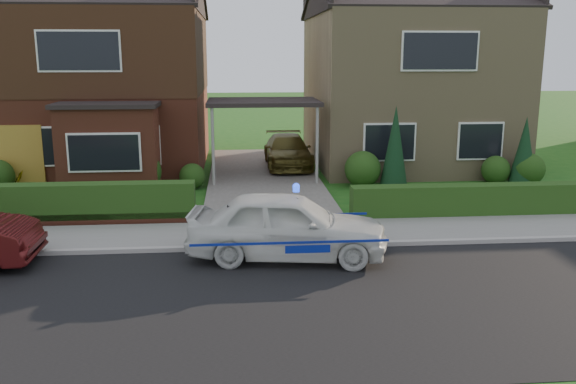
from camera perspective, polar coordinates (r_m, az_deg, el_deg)
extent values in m
plane|color=#1A5115|center=(11.00, 0.51, -10.32)|extent=(120.00, 120.00, 0.00)
cube|color=black|center=(11.00, 0.51, -10.32)|extent=(60.00, 6.00, 0.02)
cube|color=#9E9993|center=(13.83, -0.70, -5.13)|extent=(60.00, 0.16, 0.12)
cube|color=slate|center=(14.83, -1.01, -3.92)|extent=(60.00, 2.00, 0.10)
cube|color=#666059|center=(21.52, -2.29, 1.39)|extent=(3.80, 12.00, 0.12)
cube|color=brown|center=(24.59, -16.50, 8.99)|extent=(7.20, 8.00, 5.80)
cube|color=white|center=(21.25, -22.54, 3.94)|extent=(1.80, 0.08, 1.30)
cube|color=white|center=(20.52, -14.06, 4.26)|extent=(1.60, 0.08, 1.30)
cube|color=white|center=(20.62, -18.97, 12.37)|extent=(2.60, 0.08, 1.30)
cube|color=black|center=(24.55, -16.72, 12.37)|extent=(7.26, 8.06, 2.90)
cube|color=brown|center=(19.99, -16.39, 3.76)|extent=(3.00, 1.40, 2.70)
cube|color=black|center=(19.83, -16.65, 7.81)|extent=(3.20, 1.60, 0.14)
cube|color=tan|center=(25.05, 10.86, 9.35)|extent=(7.20, 8.00, 5.80)
cube|color=white|center=(20.92, 9.47, 4.62)|extent=(1.80, 0.08, 1.30)
cube|color=white|center=(21.92, 17.54, 4.57)|extent=(1.60, 0.08, 1.30)
cube|color=white|center=(21.16, 14.03, 12.67)|extent=(2.60, 0.08, 1.30)
cube|color=black|center=(21.15, -2.35, 8.42)|extent=(3.80, 3.00, 0.14)
cylinder|color=gray|center=(19.91, -7.03, 4.14)|extent=(0.10, 0.10, 2.70)
cylinder|color=gray|center=(20.07, 2.74, 4.30)|extent=(0.10, 0.10, 2.70)
cube|color=olive|center=(21.56, -24.67, 2.92)|extent=(2.20, 0.10, 2.10)
cube|color=brown|center=(16.63, -21.69, -2.53)|extent=(7.70, 0.25, 0.36)
cube|color=#153511|center=(16.82, -21.50, -2.99)|extent=(7.50, 0.55, 0.90)
cube|color=#153511|center=(17.39, 18.14, -2.22)|extent=(7.50, 0.55, 0.80)
sphere|color=#153511|center=(19.94, -13.63, 1.88)|extent=(1.32, 1.32, 1.32)
sphere|color=#153511|center=(20.10, -8.96, 1.48)|extent=(0.84, 0.84, 0.84)
sphere|color=#153511|center=(20.26, 7.00, 2.14)|extent=(1.20, 1.20, 1.20)
sphere|color=#153511|center=(21.79, 18.87, 1.98)|extent=(0.96, 0.96, 0.96)
sphere|color=#153511|center=(21.94, 21.58, 1.99)|extent=(1.08, 1.08, 1.08)
cone|color=black|center=(20.18, 9.96, 4.02)|extent=(0.90, 0.90, 2.60)
cone|color=black|center=(21.76, 21.23, 3.44)|extent=(0.90, 0.90, 2.20)
imported|color=silver|center=(13.02, -0.06, -3.22)|extent=(2.28, 4.45, 1.45)
sphere|color=#193FF2|center=(12.84, 0.88, 0.25)|extent=(0.17, 0.17, 0.17)
cube|color=navy|center=(12.22, 0.29, -4.59)|extent=(3.91, 0.02, 0.05)
cube|color=navy|center=(13.86, -0.36, -2.47)|extent=(3.91, 0.01, 0.05)
ellipsoid|color=black|center=(12.81, -5.34, -2.23)|extent=(0.22, 0.17, 0.21)
sphere|color=white|center=(12.75, -5.27, -2.35)|extent=(0.11, 0.11, 0.11)
sphere|color=black|center=(12.75, -5.26, -1.65)|extent=(0.13, 0.13, 0.13)
cone|color=black|center=(12.75, -5.47, -1.36)|extent=(0.04, 0.04, 0.05)
cone|color=black|center=(12.74, -5.06, -1.35)|extent=(0.04, 0.04, 0.05)
imported|color=brown|center=(23.13, -0.03, 3.85)|extent=(1.69, 4.10, 1.19)
imported|color=gray|center=(16.77, -14.10, -1.21)|extent=(0.41, 0.29, 0.73)
imported|color=gray|center=(20.18, -23.99, 0.58)|extent=(0.60, 0.57, 0.85)
imported|color=gray|center=(17.21, -18.55, -1.07)|extent=(0.46, 0.46, 0.78)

